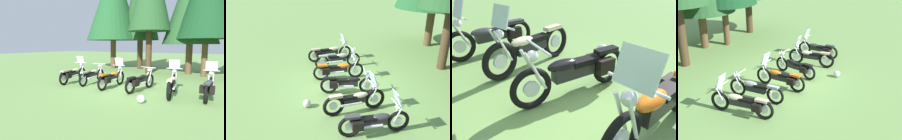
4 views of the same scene
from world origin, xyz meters
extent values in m
plane|color=#6B934C|center=(0.00, 0.00, 0.00)|extent=(80.00, 80.00, 0.00)
torus|color=black|center=(-3.28, 0.84, 0.36)|extent=(0.20, 0.72, 0.71)
cylinder|color=silver|center=(-3.28, 0.84, 0.36)|extent=(0.09, 0.28, 0.27)
torus|color=black|center=(-3.06, -0.84, 0.36)|extent=(0.20, 0.72, 0.71)
cylinder|color=silver|center=(-3.06, -0.84, 0.36)|extent=(0.09, 0.28, 0.27)
cube|color=black|center=(-3.17, 0.00, 0.47)|extent=(0.31, 0.86, 0.26)
ellipsoid|color=beige|center=(-3.20, 0.23, 0.63)|extent=(0.32, 0.62, 0.20)
cube|color=black|center=(-3.14, -0.23, 0.60)|extent=(0.30, 0.59, 0.10)
cube|color=beige|center=(-3.07, -0.76, 0.69)|extent=(0.24, 0.46, 0.08)
cylinder|color=silver|center=(-3.35, 0.77, 0.65)|extent=(0.09, 0.34, 0.65)
cylinder|color=silver|center=(-3.20, 0.79, 0.65)|extent=(0.09, 0.34, 0.65)
cylinder|color=silver|center=(-3.27, 0.70, 0.99)|extent=(0.76, 0.14, 0.04)
sphere|color=silver|center=(-3.28, 0.79, 0.87)|extent=(0.19, 0.19, 0.17)
cylinder|color=silver|center=(-3.03, -0.17, 0.38)|extent=(0.19, 0.84, 0.08)
cube|color=silver|center=(-3.27, 0.72, 1.17)|extent=(0.46, 0.21, 0.39)
cube|color=black|center=(-3.24, -0.67, 0.46)|extent=(0.18, 0.34, 0.26)
cube|color=black|center=(-2.93, -0.62, 0.46)|extent=(0.18, 0.34, 0.26)
torus|color=black|center=(-2.11, 0.98, 0.35)|extent=(0.14, 0.70, 0.70)
cylinder|color=silver|center=(-2.11, 0.98, 0.35)|extent=(0.07, 0.27, 0.27)
torus|color=black|center=(-2.01, -0.63, 0.35)|extent=(0.14, 0.70, 0.70)
cylinder|color=silver|center=(-2.01, -0.63, 0.35)|extent=(0.07, 0.27, 0.27)
cube|color=black|center=(-2.06, 0.18, 0.46)|extent=(0.23, 0.81, 0.26)
ellipsoid|color=#9EA0A8|center=(-2.07, 0.40, 0.62)|extent=(0.27, 0.58, 0.20)
cube|color=black|center=(-2.04, -0.05, 0.59)|extent=(0.25, 0.55, 0.10)
cube|color=#9EA0A8|center=(-2.01, -0.55, 0.68)|extent=(0.20, 0.45, 0.08)
cylinder|color=silver|center=(-2.17, 0.92, 0.65)|extent=(0.07, 0.34, 0.65)
cylinder|color=silver|center=(-2.03, 0.93, 0.65)|extent=(0.07, 0.34, 0.65)
cylinder|color=silver|center=(-2.10, 0.84, 0.98)|extent=(0.76, 0.08, 0.04)
sphere|color=silver|center=(-2.10, 0.93, 0.86)|extent=(0.18, 0.18, 0.17)
cylinder|color=silver|center=(-1.93, 0.01, 0.37)|extent=(0.13, 0.80, 0.08)
torus|color=black|center=(-0.71, 0.70, 0.35)|extent=(0.12, 0.71, 0.71)
cylinder|color=silver|center=(-0.71, 0.70, 0.35)|extent=(0.06, 0.28, 0.28)
torus|color=black|center=(-0.76, -0.86, 0.35)|extent=(0.12, 0.71, 0.71)
cylinder|color=silver|center=(-0.76, -0.86, 0.35)|extent=(0.06, 0.28, 0.28)
cube|color=black|center=(-0.73, -0.08, 0.47)|extent=(0.21, 0.78, 0.25)
ellipsoid|color=#D16014|center=(-0.73, 0.14, 0.62)|extent=(0.25, 0.56, 0.19)
cube|color=black|center=(-0.74, -0.30, 0.59)|extent=(0.24, 0.52, 0.10)
cube|color=#D16014|center=(-0.75, -0.78, 0.69)|extent=(0.19, 0.45, 0.08)
cylinder|color=silver|center=(-0.78, 0.65, 0.65)|extent=(0.05, 0.34, 0.65)
cylinder|color=silver|center=(-0.64, 0.64, 0.65)|extent=(0.05, 0.34, 0.65)
cylinder|color=silver|center=(-0.71, 0.56, 0.99)|extent=(0.66, 0.06, 0.04)
sphere|color=silver|center=(-0.71, 0.65, 0.87)|extent=(0.18, 0.18, 0.17)
cylinder|color=silver|center=(-0.62, -0.26, 0.37)|extent=(0.10, 0.78, 0.08)
cube|color=silver|center=(-0.71, 0.58, 1.17)|extent=(0.44, 0.17, 0.39)
cube|color=black|center=(-0.90, -0.66, 0.45)|extent=(0.15, 0.32, 0.26)
cube|color=black|center=(-0.60, -0.67, 0.45)|extent=(0.15, 0.32, 0.26)
torus|color=black|center=(0.82, 0.74, 0.34)|extent=(0.23, 0.68, 0.68)
cylinder|color=silver|center=(0.82, 0.74, 0.34)|extent=(0.10, 0.26, 0.26)
torus|color=black|center=(0.53, -0.76, 0.34)|extent=(0.23, 0.68, 0.68)
cylinder|color=silver|center=(0.53, -0.76, 0.34)|extent=(0.10, 0.26, 0.26)
cube|color=black|center=(0.67, -0.01, 0.44)|extent=(0.32, 0.78, 0.24)
ellipsoid|color=black|center=(0.71, 0.19, 0.59)|extent=(0.32, 0.57, 0.19)
cube|color=black|center=(0.63, -0.22, 0.56)|extent=(0.30, 0.54, 0.10)
cube|color=black|center=(0.54, -0.68, 0.66)|extent=(0.25, 0.46, 0.08)
cylinder|color=silver|center=(0.74, 0.69, 0.64)|extent=(0.11, 0.34, 0.65)
cylinder|color=silver|center=(0.88, 0.67, 0.64)|extent=(0.11, 0.34, 0.65)
cylinder|color=silver|center=(0.79, 0.60, 0.97)|extent=(0.74, 0.18, 0.04)
sphere|color=silver|center=(0.81, 0.69, 0.85)|extent=(0.20, 0.20, 0.17)
cylinder|color=silver|center=(0.75, -0.20, 0.36)|extent=(0.22, 0.76, 0.08)
cube|color=black|center=(0.43, -0.54, 0.44)|extent=(0.20, 0.34, 0.26)
cube|color=black|center=(0.70, -0.59, 0.44)|extent=(0.20, 0.34, 0.26)
torus|color=black|center=(1.96, 0.62, 0.37)|extent=(0.20, 0.76, 0.75)
cylinder|color=silver|center=(1.96, 0.62, 0.37)|extent=(0.08, 0.29, 0.28)
torus|color=black|center=(2.13, -0.89, 0.37)|extent=(0.20, 0.76, 0.75)
cylinder|color=silver|center=(2.13, -0.89, 0.37)|extent=(0.08, 0.29, 0.28)
cube|color=black|center=(2.05, -0.14, 0.48)|extent=(0.27, 0.77, 0.24)
ellipsoid|color=beige|center=(2.03, 0.07, 0.63)|extent=(0.30, 0.56, 0.19)
cube|color=black|center=(2.07, -0.34, 0.60)|extent=(0.28, 0.52, 0.10)
cube|color=beige|center=(2.12, -0.81, 0.72)|extent=(0.22, 0.46, 0.08)
cylinder|color=silver|center=(1.90, 0.55, 0.67)|extent=(0.08, 0.34, 0.65)
cylinder|color=silver|center=(2.04, 0.57, 0.67)|extent=(0.08, 0.34, 0.65)
cylinder|color=silver|center=(1.98, 0.48, 1.01)|extent=(0.66, 0.11, 0.04)
sphere|color=silver|center=(1.97, 0.57, 0.89)|extent=(0.19, 0.19, 0.17)
cylinder|color=silver|center=(2.19, -0.29, 0.39)|extent=(0.16, 0.76, 0.08)
cube|color=silver|center=(1.98, 0.50, 1.19)|extent=(0.45, 0.20, 0.39)
torus|color=black|center=(3.36, 0.85, 0.35)|extent=(0.13, 0.71, 0.71)
cylinder|color=silver|center=(3.36, 0.85, 0.35)|extent=(0.06, 0.27, 0.27)
torus|color=black|center=(3.32, -0.65, 0.35)|extent=(0.13, 0.71, 0.71)
cylinder|color=silver|center=(3.32, -0.65, 0.35)|extent=(0.06, 0.27, 0.27)
cube|color=black|center=(3.34, 0.10, 0.45)|extent=(0.23, 0.75, 0.22)
ellipsoid|color=#2D2D33|center=(3.35, 0.30, 0.58)|extent=(0.28, 0.54, 0.17)
cube|color=black|center=(3.33, -0.11, 0.55)|extent=(0.26, 0.50, 0.10)
cube|color=#2D2D33|center=(3.32, -0.57, 0.68)|extent=(0.20, 0.45, 0.08)
cylinder|color=silver|center=(3.28, 0.79, 0.65)|extent=(0.05, 0.34, 0.65)
cylinder|color=silver|center=(3.44, 0.78, 0.65)|extent=(0.05, 0.34, 0.65)
cylinder|color=silver|center=(3.36, 0.71, 0.99)|extent=(0.60, 0.05, 0.04)
sphere|color=silver|center=(3.36, 0.80, 0.87)|extent=(0.17, 0.17, 0.17)
cylinder|color=silver|center=(3.47, -0.07, 0.37)|extent=(0.10, 0.74, 0.08)
cube|color=silver|center=(3.36, 0.73, 1.17)|extent=(0.44, 0.16, 0.39)
cube|color=black|center=(3.16, -0.45, 0.45)|extent=(0.15, 0.32, 0.26)
cube|color=black|center=(3.49, -0.46, 0.45)|extent=(0.15, 0.32, 0.26)
cylinder|color=brown|center=(-4.51, 6.58, 1.20)|extent=(0.47, 0.47, 2.39)
cone|color=#1E5128|center=(-4.51, 6.58, 5.59)|extent=(4.51, 4.51, 6.39)
cylinder|color=#42301E|center=(-2.38, 7.36, 1.19)|extent=(0.47, 0.47, 2.38)
cylinder|color=#42301E|center=(-0.83, 5.14, 1.47)|extent=(0.42, 0.42, 2.93)
cylinder|color=brown|center=(1.65, 6.23, 1.02)|extent=(0.43, 0.43, 2.04)
cone|color=#234C26|center=(1.65, 6.23, 4.91)|extent=(3.65, 3.65, 5.73)
cylinder|color=brown|center=(2.68, 5.49, 1.18)|extent=(0.35, 0.35, 2.36)
sphere|color=silver|center=(1.38, -1.71, 0.15)|extent=(0.29, 0.29, 0.29)
camera|label=1|loc=(3.79, -7.79, 2.00)|focal=30.96mm
camera|label=2|loc=(8.98, -2.25, 4.61)|focal=39.08mm
camera|label=3|loc=(-1.56, 2.31, 2.04)|focal=35.18mm
camera|label=4|loc=(-10.37, -5.87, 5.48)|focal=49.20mm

